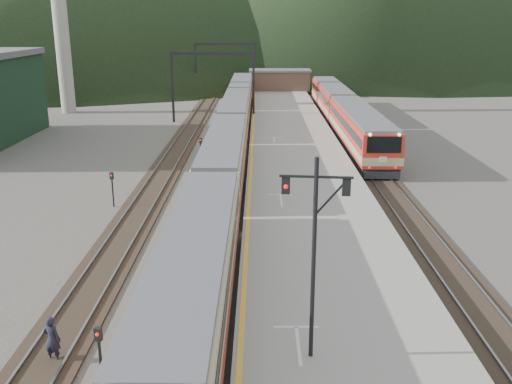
{
  "coord_description": "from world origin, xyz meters",
  "views": [
    {
      "loc": [
        2.47,
        -10.88,
        11.57
      ],
      "look_at": [
        2.28,
        20.48,
        2.0
      ],
      "focal_mm": 40.0,
      "sensor_mm": 36.0,
      "label": 1
    }
  ],
  "objects_px": {
    "main_train": "(231,134)",
    "signal_mast": "(314,239)",
    "second_train": "(343,111)",
    "worker": "(52,339)"
  },
  "relations": [
    {
      "from": "second_train",
      "to": "main_train",
      "type": "bearing_deg",
      "value": -133.18
    },
    {
      "from": "main_train",
      "to": "signal_mast",
      "type": "xyz_separation_m",
      "value": [
        4.16,
        -32.52,
        3.16
      ]
    },
    {
      "from": "main_train",
      "to": "worker",
      "type": "height_order",
      "value": "main_train"
    },
    {
      "from": "main_train",
      "to": "worker",
      "type": "relative_size",
      "value": 43.99
    },
    {
      "from": "second_train",
      "to": "worker",
      "type": "relative_size",
      "value": 23.85
    },
    {
      "from": "main_train",
      "to": "second_train",
      "type": "distance_m",
      "value": 16.81
    },
    {
      "from": "main_train",
      "to": "second_train",
      "type": "relative_size",
      "value": 1.84
    },
    {
      "from": "second_train",
      "to": "worker",
      "type": "distance_m",
      "value": 46.56
    },
    {
      "from": "main_train",
      "to": "second_train",
      "type": "height_order",
      "value": "second_train"
    },
    {
      "from": "main_train",
      "to": "second_train",
      "type": "bearing_deg",
      "value": 46.82
    }
  ]
}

